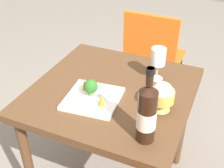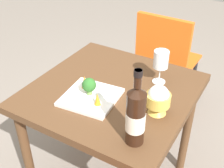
{
  "view_description": "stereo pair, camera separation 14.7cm",
  "coord_description": "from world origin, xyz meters",
  "px_view_note": "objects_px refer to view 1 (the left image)",
  "views": [
    {
      "loc": [
        -0.49,
        1.12,
        1.57
      ],
      "look_at": [
        0.0,
        0.0,
        0.76
      ],
      "focal_mm": 47.4,
      "sensor_mm": 36.0,
      "label": 1
    },
    {
      "loc": [
        -0.62,
        1.05,
        1.57
      ],
      "look_at": [
        0.0,
        0.0,
        0.76
      ],
      "focal_mm": 47.4,
      "sensor_mm": 36.0,
      "label": 2
    }
  ],
  "objects_px": {
    "serving_plate": "(93,99)",
    "carrot_garnish_left": "(101,100)",
    "rice_bowl": "(162,96)",
    "broccoli_floret": "(91,87)",
    "carrot_garnish_right": "(85,84)",
    "chair_by_wall": "(152,52)",
    "wine_glass": "(158,57)",
    "wine_bottle": "(147,113)"
  },
  "relations": [
    {
      "from": "chair_by_wall",
      "to": "wine_bottle",
      "type": "bearing_deg",
      "value": -73.35
    },
    {
      "from": "carrot_garnish_left",
      "to": "carrot_garnish_right",
      "type": "xyz_separation_m",
      "value": [
        0.13,
        -0.09,
        0.0
      ]
    },
    {
      "from": "rice_bowl",
      "to": "broccoli_floret",
      "type": "relative_size",
      "value": 1.65
    },
    {
      "from": "chair_by_wall",
      "to": "carrot_garnish_left",
      "type": "distance_m",
      "value": 1.02
    },
    {
      "from": "serving_plate",
      "to": "carrot_garnish_right",
      "type": "xyz_separation_m",
      "value": [
        0.07,
        -0.04,
        0.04
      ]
    },
    {
      "from": "wine_bottle",
      "to": "broccoli_floret",
      "type": "bearing_deg",
      "value": -26.2
    },
    {
      "from": "serving_plate",
      "to": "rice_bowl",
      "type": "bearing_deg",
      "value": -168.63
    },
    {
      "from": "serving_plate",
      "to": "carrot_garnish_left",
      "type": "relative_size",
      "value": 4.55
    },
    {
      "from": "carrot_garnish_right",
      "to": "wine_glass",
      "type": "bearing_deg",
      "value": -138.49
    },
    {
      "from": "carrot_garnish_right",
      "to": "broccoli_floret",
      "type": "bearing_deg",
      "value": 145.91
    },
    {
      "from": "wine_bottle",
      "to": "wine_glass",
      "type": "relative_size",
      "value": 1.85
    },
    {
      "from": "wine_bottle",
      "to": "wine_glass",
      "type": "bearing_deg",
      "value": -79.24
    },
    {
      "from": "wine_bottle",
      "to": "rice_bowl",
      "type": "height_order",
      "value": "wine_bottle"
    },
    {
      "from": "broccoli_floret",
      "to": "carrot_garnish_left",
      "type": "bearing_deg",
      "value": 147.43
    },
    {
      "from": "wine_bottle",
      "to": "carrot_garnish_left",
      "type": "xyz_separation_m",
      "value": [
        0.24,
        -0.11,
        -0.08
      ]
    },
    {
      "from": "carrot_garnish_left",
      "to": "carrot_garnish_right",
      "type": "height_order",
      "value": "carrot_garnish_right"
    },
    {
      "from": "rice_bowl",
      "to": "carrot_garnish_right",
      "type": "height_order",
      "value": "rice_bowl"
    },
    {
      "from": "rice_bowl",
      "to": "carrot_garnish_right",
      "type": "distance_m",
      "value": 0.38
    },
    {
      "from": "chair_by_wall",
      "to": "wine_glass",
      "type": "bearing_deg",
      "value": -70.57
    },
    {
      "from": "carrot_garnish_left",
      "to": "wine_glass",
      "type": "bearing_deg",
      "value": -115.04
    },
    {
      "from": "rice_bowl",
      "to": "serving_plate",
      "type": "relative_size",
      "value": 0.52
    },
    {
      "from": "wine_bottle",
      "to": "rice_bowl",
      "type": "distance_m",
      "value": 0.22
    },
    {
      "from": "chair_by_wall",
      "to": "serving_plate",
      "type": "height_order",
      "value": "chair_by_wall"
    },
    {
      "from": "rice_bowl",
      "to": "broccoli_floret",
      "type": "distance_m",
      "value": 0.33
    },
    {
      "from": "chair_by_wall",
      "to": "wine_glass",
      "type": "distance_m",
      "value": 0.75
    },
    {
      "from": "broccoli_floret",
      "to": "carrot_garnish_right",
      "type": "xyz_separation_m",
      "value": [
        0.05,
        -0.03,
        -0.02
      ]
    },
    {
      "from": "serving_plate",
      "to": "carrot_garnish_left",
      "type": "xyz_separation_m",
      "value": [
        -0.07,
        0.04,
        0.04
      ]
    },
    {
      "from": "rice_bowl",
      "to": "broccoli_floret",
      "type": "bearing_deg",
      "value": 9.21
    },
    {
      "from": "rice_bowl",
      "to": "carrot_garnish_right",
      "type": "xyz_separation_m",
      "value": [
        0.38,
        0.02,
        -0.03
      ]
    },
    {
      "from": "wine_glass",
      "to": "carrot_garnish_left",
      "type": "xyz_separation_m",
      "value": [
        0.16,
        0.34,
        -0.08
      ]
    },
    {
      "from": "chair_by_wall",
      "to": "rice_bowl",
      "type": "xyz_separation_m",
      "value": [
        -0.3,
        0.89,
        0.27
      ]
    },
    {
      "from": "rice_bowl",
      "to": "serving_plate",
      "type": "distance_m",
      "value": 0.33
    },
    {
      "from": "rice_bowl",
      "to": "carrot_garnish_left",
      "type": "height_order",
      "value": "rice_bowl"
    },
    {
      "from": "wine_bottle",
      "to": "carrot_garnish_right",
      "type": "distance_m",
      "value": 0.43
    },
    {
      "from": "broccoli_floret",
      "to": "serving_plate",
      "type": "bearing_deg",
      "value": 143.07
    },
    {
      "from": "chair_by_wall",
      "to": "wine_bottle",
      "type": "xyz_separation_m",
      "value": [
        -0.29,
        1.1,
        0.33
      ]
    },
    {
      "from": "carrot_garnish_left",
      "to": "carrot_garnish_right",
      "type": "relative_size",
      "value": 0.92
    },
    {
      "from": "wine_bottle",
      "to": "serving_plate",
      "type": "distance_m",
      "value": 0.37
    },
    {
      "from": "chair_by_wall",
      "to": "carrot_garnish_left",
      "type": "height_order",
      "value": "chair_by_wall"
    },
    {
      "from": "rice_bowl",
      "to": "chair_by_wall",
      "type": "bearing_deg",
      "value": -71.39
    },
    {
      "from": "wine_bottle",
      "to": "carrot_garnish_right",
      "type": "xyz_separation_m",
      "value": [
        0.37,
        -0.19,
        -0.08
      ]
    },
    {
      "from": "broccoli_floret",
      "to": "carrot_garnish_right",
      "type": "height_order",
      "value": "broccoli_floret"
    }
  ]
}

